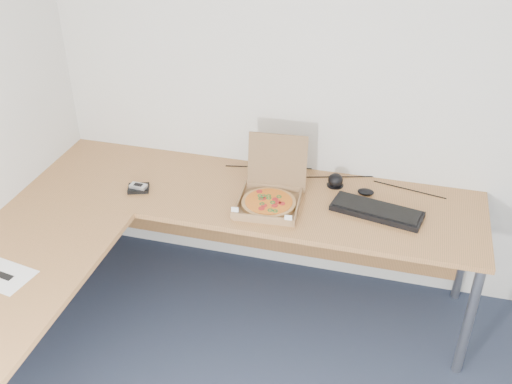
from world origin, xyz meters
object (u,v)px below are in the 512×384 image
(wallet, at_px, (138,188))
(pizza_box, at_px, (270,199))
(drinking_glass, at_px, (282,172))
(desk, at_px, (169,233))
(keyboard, at_px, (377,211))

(wallet, bearing_deg, pizza_box, -16.51)
(pizza_box, height_order, drinking_glass, pizza_box)
(desk, bearing_deg, drinking_glass, 52.30)
(desk, relative_size, wallet, 21.72)
(desk, bearing_deg, keyboard, 21.96)
(drinking_glass, height_order, keyboard, drinking_glass)
(pizza_box, relative_size, drinking_glass, 2.95)
(pizza_box, xyz_separation_m, wallet, (-0.74, -0.04, -0.03))
(desk, xyz_separation_m, keyboard, (1.00, 0.40, 0.04))
(drinking_glass, distance_m, keyboard, 0.58)
(drinking_glass, height_order, wallet, drinking_glass)
(keyboard, relative_size, wallet, 4.10)
(desk, distance_m, drinking_glass, 0.75)
(desk, xyz_separation_m, wallet, (-0.30, 0.30, 0.04))
(drinking_glass, bearing_deg, keyboard, -18.21)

